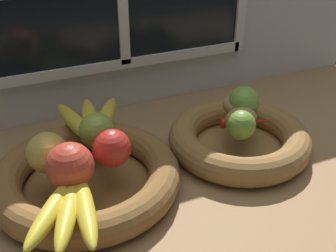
{
  "coord_description": "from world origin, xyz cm",
  "views": [
    {
      "loc": [
        -28.72,
        -64.24,
        50.27
      ],
      "look_at": [
        -1.22,
        -1.27,
        9.94
      ],
      "focal_mm": 44.51,
      "sensor_mm": 36.0,
      "label": 1
    }
  ],
  "objects": [
    {
      "name": "fruit_bowl_left",
      "position": [
        -17.78,
        -1.27,
        2.79
      ],
      "size": [
        35.03,
        35.03,
        5.94
      ],
      "color": "brown",
      "rests_on": "ground_plane"
    },
    {
      "name": "chili_pepper",
      "position": [
        16.58,
        -1.87,
        7.07
      ],
      "size": [
        11.29,
        5.53,
        2.24
      ],
      "primitive_type": "cone",
      "rotation": [
        0.0,
        1.57,
        -0.31
      ],
      "color": "red",
      "rests_on": "fruit_bowl_right"
    },
    {
      "name": "banana_bunch_back",
      "position": [
        -13.55,
        10.74,
        7.55
      ],
      "size": [
        15.0,
        19.82,
        3.21
      ],
      "color": "yellow",
      "rests_on": "fruit_bowl_left"
    },
    {
      "name": "lime_far",
      "position": [
        18.31,
        2.55,
        9.33
      ],
      "size": [
        6.77,
        6.77,
        6.77
      ],
      "primitive_type": "sphere",
      "color": "#7AAD3D",
      "rests_on": "fruit_bowl_right"
    },
    {
      "name": "apple_green_back",
      "position": [
        -13.97,
        3.51,
        9.39
      ],
      "size": [
        6.89,
        6.89,
        6.89
      ],
      "primitive_type": "sphere",
      "color": "#8CAD3D",
      "rests_on": "fruit_bowl_left"
    },
    {
      "name": "banana_bunch_front",
      "position": [
        -23.04,
        -13.6,
        7.46
      ],
      "size": [
        13.36,
        19.59,
        3.03
      ],
      "color": "yellow",
      "rests_on": "fruit_bowl_left"
    },
    {
      "name": "lime_near",
      "position": [
        12.8,
        -5.08,
        8.92
      ],
      "size": [
        5.95,
        5.95,
        5.95
      ],
      "primitive_type": "sphere",
      "color": "#6B9E33",
      "rests_on": "fruit_bowl_right"
    },
    {
      "name": "fruit_bowl_right",
      "position": [
        15.34,
        -1.27,
        2.8
      ],
      "size": [
        30.16,
        30.16,
        5.94
      ],
      "color": "olive",
      "rests_on": "ground_plane"
    },
    {
      "name": "potato_large",
      "position": [
        15.34,
        -1.27,
        7.99
      ],
      "size": [
        7.52,
        5.88,
        4.1
      ],
      "primitive_type": "ellipsoid",
      "rotation": [
        0.0,
        0.0,
        3.23
      ],
      "color": "#A38451",
      "rests_on": "fruit_bowl_right"
    },
    {
      "name": "apple_golden_left",
      "position": [
        -23.93,
        -0.64,
        9.57
      ],
      "size": [
        7.26,
        7.26,
        7.26
      ],
      "primitive_type": "sphere",
      "color": "gold",
      "rests_on": "fruit_bowl_left"
    },
    {
      "name": "apple_red_front",
      "position": [
        -21.19,
        -6.73,
        9.94
      ],
      "size": [
        7.99,
        7.99,
        7.99
      ],
      "primitive_type": "sphere",
      "color": "#CC422D",
      "rests_on": "fruit_bowl_left"
    },
    {
      "name": "potato_back",
      "position": [
        17.31,
        3.06,
        8.22
      ],
      "size": [
        7.85,
        8.82,
        4.55
      ],
      "primitive_type": "ellipsoid",
      "rotation": [
        0.0,
        0.0,
        5.01
      ],
      "color": "tan",
      "rests_on": "fruit_bowl_right"
    },
    {
      "name": "ground_plane",
      "position": [
        0.0,
        0.0,
        -1.5
      ],
      "size": [
        140.0,
        90.0,
        3.0
      ],
      "primitive_type": "cube",
      "color": "#9E774C"
    },
    {
      "name": "apple_red_right",
      "position": [
        -13.19,
        -3.6,
        9.46
      ],
      "size": [
        7.02,
        7.02,
        7.02
      ],
      "primitive_type": "sphere",
      "color": "red",
      "rests_on": "fruit_bowl_left"
    }
  ]
}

